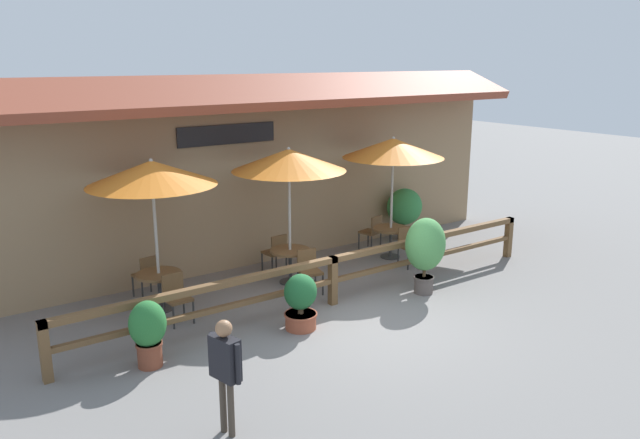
{
  "coord_description": "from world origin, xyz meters",
  "views": [
    {
      "loc": [
        -6.6,
        -7.91,
        4.56
      ],
      "look_at": [
        0.04,
        1.53,
        1.56
      ],
      "focal_mm": 35.0,
      "sensor_mm": 36.0,
      "label": 1
    }
  ],
  "objects_px": {
    "potted_plant_corner_fern": "(404,208)",
    "dining_table_near": "(159,281)",
    "chair_near_streetside": "(176,296)",
    "patio_umbrella_middle": "(289,160)",
    "patio_umbrella_far": "(393,148)",
    "pedestrian": "(225,362)",
    "dining_table_far": "(391,234)",
    "potted_plant_broad_leaf": "(148,331)",
    "dining_table_middle": "(290,256)",
    "chair_middle_wallside": "(276,251)",
    "chair_middle_streetside": "(309,269)",
    "patio_umbrella_near": "(152,173)",
    "chair_far_wallside": "(372,231)",
    "potted_plant_entrance_palm": "(301,301)",
    "potted_plant_small_flowering": "(425,247)",
    "chair_far_streetside": "(409,244)",
    "chair_near_wallside": "(147,274)"
  },
  "relations": [
    {
      "from": "chair_far_wallside",
      "to": "potted_plant_corner_fern",
      "type": "distance_m",
      "value": 1.36
    },
    {
      "from": "dining_table_far",
      "to": "potted_plant_corner_fern",
      "type": "relative_size",
      "value": 0.63
    },
    {
      "from": "chair_near_streetside",
      "to": "chair_middle_wallside",
      "type": "bearing_deg",
      "value": 20.72
    },
    {
      "from": "potted_plant_broad_leaf",
      "to": "potted_plant_corner_fern",
      "type": "relative_size",
      "value": 0.79
    },
    {
      "from": "chair_near_streetside",
      "to": "patio_umbrella_middle",
      "type": "relative_size",
      "value": 0.31
    },
    {
      "from": "dining_table_middle",
      "to": "potted_plant_entrance_palm",
      "type": "height_order",
      "value": "potted_plant_entrance_palm"
    },
    {
      "from": "patio_umbrella_far",
      "to": "chair_middle_wallside",
      "type": "bearing_deg",
      "value": 167.44
    },
    {
      "from": "dining_table_middle",
      "to": "chair_far_streetside",
      "type": "bearing_deg",
      "value": -12.09
    },
    {
      "from": "potted_plant_entrance_palm",
      "to": "potted_plant_small_flowering",
      "type": "distance_m",
      "value": 2.97
    },
    {
      "from": "chair_near_wallside",
      "to": "potted_plant_corner_fern",
      "type": "xyz_separation_m",
      "value": [
        6.88,
        0.16,
        0.34
      ]
    },
    {
      "from": "dining_table_far",
      "to": "chair_far_wallside",
      "type": "height_order",
      "value": "chair_far_wallside"
    },
    {
      "from": "dining_table_near",
      "to": "dining_table_middle",
      "type": "bearing_deg",
      "value": -3.44
    },
    {
      "from": "patio_umbrella_near",
      "to": "pedestrian",
      "type": "height_order",
      "value": "patio_umbrella_near"
    },
    {
      "from": "chair_near_streetside",
      "to": "chair_near_wallside",
      "type": "distance_m",
      "value": 1.4
    },
    {
      "from": "patio_umbrella_near",
      "to": "pedestrian",
      "type": "distance_m",
      "value": 4.66
    },
    {
      "from": "patio_umbrella_far",
      "to": "potted_plant_small_flowering",
      "type": "distance_m",
      "value": 2.86
    },
    {
      "from": "dining_table_near",
      "to": "chair_middle_streetside",
      "type": "relative_size",
      "value": 0.96
    },
    {
      "from": "chair_near_streetside",
      "to": "potted_plant_corner_fern",
      "type": "relative_size",
      "value": 0.65
    },
    {
      "from": "dining_table_middle",
      "to": "chair_middle_wallside",
      "type": "distance_m",
      "value": 0.71
    },
    {
      "from": "patio_umbrella_middle",
      "to": "chair_far_streetside",
      "type": "relative_size",
      "value": 3.26
    },
    {
      "from": "dining_table_middle",
      "to": "potted_plant_small_flowering",
      "type": "relative_size",
      "value": 0.54
    },
    {
      "from": "patio_umbrella_middle",
      "to": "chair_middle_wallside",
      "type": "relative_size",
      "value": 3.26
    },
    {
      "from": "patio_umbrella_far",
      "to": "dining_table_far",
      "type": "distance_m",
      "value": 2.02
    },
    {
      "from": "chair_middle_streetside",
      "to": "patio_umbrella_far",
      "type": "bearing_deg",
      "value": 27.51
    },
    {
      "from": "dining_table_near",
      "to": "chair_far_streetside",
      "type": "xyz_separation_m",
      "value": [
        5.55,
        -0.76,
        -0.08
      ]
    },
    {
      "from": "dining_table_near",
      "to": "chair_middle_streetside",
      "type": "bearing_deg",
      "value": -17.38
    },
    {
      "from": "dining_table_near",
      "to": "potted_plant_broad_leaf",
      "type": "xyz_separation_m",
      "value": [
        -0.96,
        -2.03,
        0.01
      ]
    },
    {
      "from": "patio_umbrella_far",
      "to": "chair_far_streetside",
      "type": "relative_size",
      "value": 3.26
    },
    {
      "from": "patio_umbrella_middle",
      "to": "potted_plant_entrance_palm",
      "type": "distance_m",
      "value": 3.11
    },
    {
      "from": "chair_far_wallside",
      "to": "potted_plant_corner_fern",
      "type": "xyz_separation_m",
      "value": [
        1.29,
        0.27,
        0.34
      ]
    },
    {
      "from": "patio_umbrella_near",
      "to": "dining_table_far",
      "type": "xyz_separation_m",
      "value": [
        5.61,
        -0.08,
        -2.02
      ]
    },
    {
      "from": "patio_umbrella_near",
      "to": "chair_near_streetside",
      "type": "relative_size",
      "value": 3.26
    },
    {
      "from": "chair_near_streetside",
      "to": "potted_plant_corner_fern",
      "type": "xyz_separation_m",
      "value": [
        6.86,
        1.56,
        0.34
      ]
    },
    {
      "from": "patio_umbrella_far",
      "to": "potted_plant_corner_fern",
      "type": "xyz_separation_m",
      "value": [
        1.29,
        0.95,
        -1.75
      ]
    },
    {
      "from": "chair_near_wallside",
      "to": "chair_middle_streetside",
      "type": "xyz_separation_m",
      "value": [
        2.74,
        -1.57,
        0.0
      ]
    },
    {
      "from": "chair_near_streetside",
      "to": "patio_umbrella_far",
      "type": "bearing_deg",
      "value": 3.27
    },
    {
      "from": "chair_far_streetside",
      "to": "potted_plant_small_flowering",
      "type": "bearing_deg",
      "value": -115.83
    },
    {
      "from": "chair_near_streetside",
      "to": "patio_umbrella_far",
      "type": "distance_m",
      "value": 5.98
    },
    {
      "from": "patio_umbrella_middle",
      "to": "dining_table_middle",
      "type": "distance_m",
      "value": 2.02
    },
    {
      "from": "potted_plant_corner_fern",
      "to": "dining_table_near",
      "type": "bearing_deg",
      "value": -172.88
    },
    {
      "from": "potted_plant_small_flowering",
      "to": "dining_table_far",
      "type": "bearing_deg",
      "value": 65.04
    },
    {
      "from": "dining_table_far",
      "to": "potted_plant_corner_fern",
      "type": "distance_m",
      "value": 1.63
    },
    {
      "from": "potted_plant_broad_leaf",
      "to": "pedestrian",
      "type": "relative_size",
      "value": 0.69
    },
    {
      "from": "chair_near_streetside",
      "to": "potted_plant_broad_leaf",
      "type": "distance_m",
      "value": 1.66
    },
    {
      "from": "dining_table_near",
      "to": "chair_near_streetside",
      "type": "relative_size",
      "value": 0.96
    },
    {
      "from": "chair_middle_streetside",
      "to": "potted_plant_small_flowering",
      "type": "bearing_deg",
      "value": -23.93
    },
    {
      "from": "patio_umbrella_far",
      "to": "potted_plant_entrance_palm",
      "type": "relative_size",
      "value": 2.88
    },
    {
      "from": "patio_umbrella_middle",
      "to": "potted_plant_broad_leaf",
      "type": "distance_m",
      "value": 4.62
    },
    {
      "from": "patio_umbrella_far",
      "to": "pedestrian",
      "type": "height_order",
      "value": "patio_umbrella_far"
    },
    {
      "from": "chair_near_wallside",
      "to": "patio_umbrella_middle",
      "type": "xyz_separation_m",
      "value": [
        2.74,
        -0.87,
        2.1
      ]
    }
  ]
}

